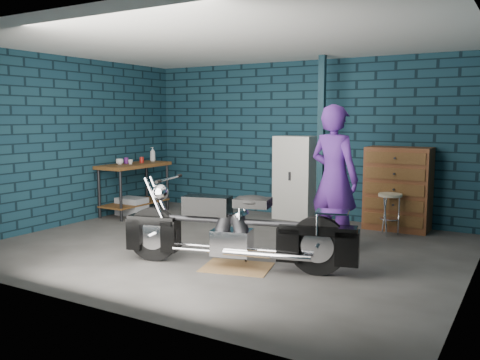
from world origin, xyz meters
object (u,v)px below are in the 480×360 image
object	(u,v)px
motorcycle	(237,224)
shop_stool	(390,214)
workbench	(135,189)
person	(334,179)
locker	(295,178)
tool_chest	(398,189)
storage_bin	(132,206)

from	to	relation	value
motorcycle	shop_stool	world-z (taller)	motorcycle
motorcycle	shop_stool	bearing A→B (deg)	52.33
workbench	shop_stool	world-z (taller)	workbench
person	shop_stool	world-z (taller)	person
person	locker	bearing A→B (deg)	-36.74
workbench	tool_chest	size ratio (longest dim) A/B	1.09
motorcycle	shop_stool	size ratio (longest dim) A/B	3.78
locker	shop_stool	xyz separation A→B (m)	(1.72, -0.45, -0.40)
workbench	tool_chest	distance (m)	4.53
motorcycle	tool_chest	bearing A→B (deg)	55.53
workbench	person	bearing A→B (deg)	-8.80
storage_bin	tool_chest	size ratio (longest dim) A/B	0.39
workbench	shop_stool	size ratio (longest dim) A/B	2.25
storage_bin	locker	xyz separation A→B (m)	(2.65, 1.18, 0.55)
person	tool_chest	world-z (taller)	person
person	shop_stool	bearing A→B (deg)	-93.21
workbench	motorcycle	distance (m)	3.80
motorcycle	person	bearing A→B (deg)	48.08
workbench	shop_stool	bearing A→B (deg)	8.11
shop_stool	storage_bin	bearing A→B (deg)	-170.46
motorcycle	shop_stool	distance (m)	2.78
workbench	storage_bin	bearing A→B (deg)	-79.63
motorcycle	locker	xyz separation A→B (m)	(-0.61, 2.99, 0.19)
storage_bin	tool_chest	bearing A→B (deg)	15.15
motorcycle	locker	size ratio (longest dim) A/B	1.66
storage_bin	shop_stool	distance (m)	4.43
shop_stool	tool_chest	bearing A→B (deg)	89.61
storage_bin	locker	world-z (taller)	locker
locker	shop_stool	size ratio (longest dim) A/B	2.28
workbench	storage_bin	xyz separation A→B (m)	(0.02, -0.11, -0.30)
storage_bin	locker	bearing A→B (deg)	24.10
person	locker	world-z (taller)	person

